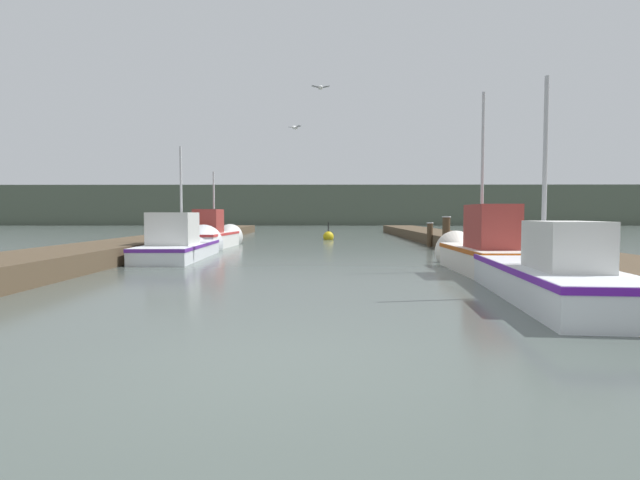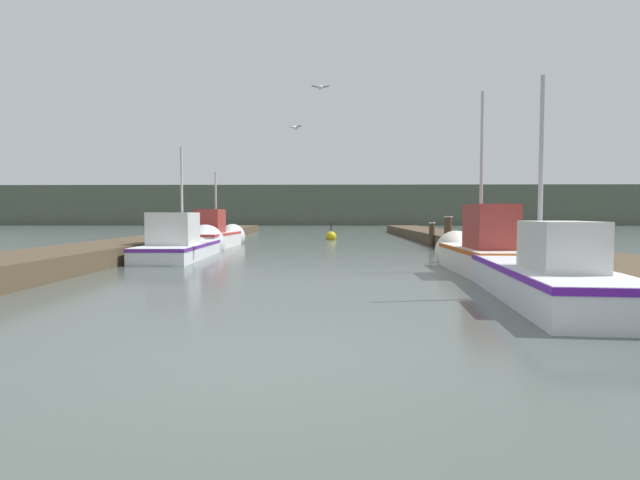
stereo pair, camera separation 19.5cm
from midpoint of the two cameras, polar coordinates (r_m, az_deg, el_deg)
ground_plane at (r=4.94m, az=-5.87°, el=-14.22°), size 200.00×200.00×0.00m
dock_left at (r=21.87m, az=-18.10°, el=-0.28°), size 2.38×40.00×0.52m
dock_right at (r=21.55m, az=16.39°, el=-0.30°), size 2.38×40.00×0.52m
distant_shore_ridge at (r=70.29m, az=0.05°, el=3.90°), size 120.00×16.00×5.09m
fishing_boat_0 at (r=9.90m, az=22.93°, el=-3.35°), size 2.00×6.22×4.24m
fishing_boat_1 at (r=13.35m, az=17.43°, el=-1.12°), size 1.39×4.79×4.82m
fishing_boat_2 at (r=17.71m, az=-15.46°, el=-0.47°), size 1.80×6.32×4.22m
fishing_boat_3 at (r=22.37m, az=-12.12°, el=0.48°), size 1.64×5.27×3.58m
mooring_piling_0 at (r=20.88m, az=13.97°, el=0.80°), size 0.35×0.35×1.36m
mooring_piling_1 at (r=22.75m, az=12.21°, el=0.64°), size 0.30×0.30×1.08m
channel_buoy at (r=28.14m, az=0.77°, el=0.39°), size 0.61×0.61×1.11m
seagull_lead at (r=17.60m, az=-3.20°, el=12.71°), size 0.49×0.46×0.12m
seagull_1 at (r=15.95m, az=-0.31°, el=17.05°), size 0.56×0.29×0.12m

